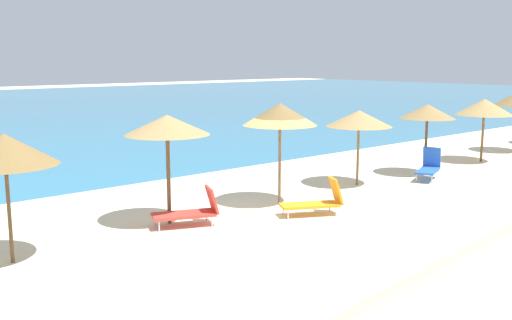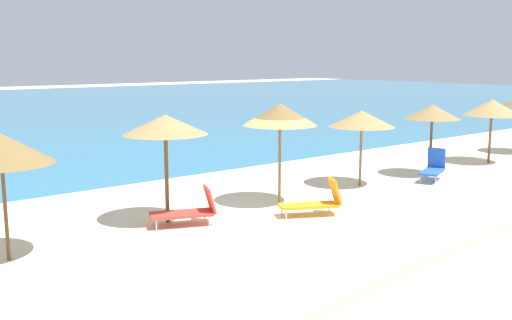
% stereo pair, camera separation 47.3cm
% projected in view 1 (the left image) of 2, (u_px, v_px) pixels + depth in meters
% --- Properties ---
extents(ground_plane, '(160.00, 160.00, 0.00)m').
position_uv_depth(ground_plane, '(276.00, 210.00, 16.24)').
color(ground_plane, beige).
extents(beach_umbrella_3, '(2.11, 2.11, 2.68)m').
position_uv_depth(beach_umbrella_3, '(5.00, 150.00, 11.63)').
color(beach_umbrella_3, brown).
rests_on(beach_umbrella_3, ground_plane).
extents(beach_umbrella_4, '(2.14, 2.14, 2.78)m').
position_uv_depth(beach_umbrella_4, '(167.00, 125.00, 14.47)').
color(beach_umbrella_4, brown).
rests_on(beach_umbrella_4, ground_plane).
extents(beach_umbrella_5, '(2.12, 2.12, 2.92)m').
position_uv_depth(beach_umbrella_5, '(280.00, 114.00, 16.43)').
color(beach_umbrella_5, brown).
rests_on(beach_umbrella_5, ground_plane).
extents(beach_umbrella_6, '(2.16, 2.16, 2.49)m').
position_uv_depth(beach_umbrella_6, '(359.00, 119.00, 19.04)').
color(beach_umbrella_6, brown).
rests_on(beach_umbrella_6, ground_plane).
extents(beach_umbrella_7, '(1.94, 1.94, 2.55)m').
position_uv_depth(beach_umbrella_7, '(428.00, 112.00, 20.77)').
color(beach_umbrella_7, brown).
rests_on(beach_umbrella_7, ground_plane).
extents(beach_umbrella_8, '(2.26, 2.26, 2.56)m').
position_uv_depth(beach_umbrella_8, '(484.00, 107.00, 23.45)').
color(beach_umbrella_8, brown).
rests_on(beach_umbrella_8, ground_plane).
extents(lounge_chair_0, '(1.74, 1.29, 1.01)m').
position_uv_depth(lounge_chair_0, '(317.00, 201.00, 15.62)').
color(lounge_chair_0, orange).
rests_on(lounge_chair_0, ground_plane).
extents(lounge_chair_1, '(1.55, 1.10, 1.08)m').
position_uv_depth(lounge_chair_1, '(429.00, 167.00, 20.26)').
color(lounge_chair_1, blue).
rests_on(lounge_chair_1, ground_plane).
extents(lounge_chair_2, '(1.76, 1.24, 0.96)m').
position_uv_depth(lounge_chair_2, '(191.00, 211.00, 14.62)').
color(lounge_chair_2, red).
rests_on(lounge_chair_2, ground_plane).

